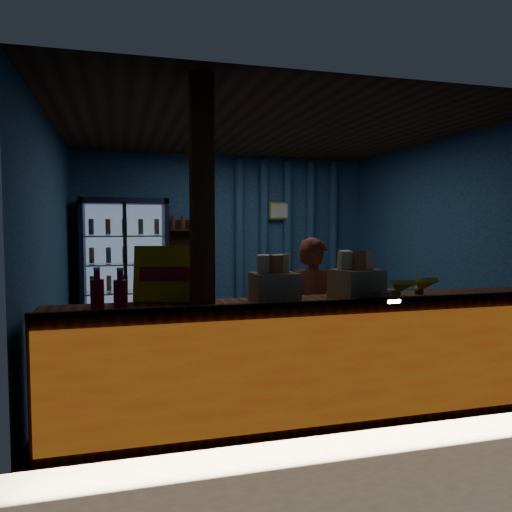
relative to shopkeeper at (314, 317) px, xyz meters
The scene contains 17 objects.
ground 1.53m from the shopkeeper, 92.09° to the left, with size 4.60×4.60×0.00m, color #515154.
room_walls 1.61m from the shopkeeper, 92.09° to the left, with size 4.60×4.60×4.60m.
counter 0.60m from the shopkeeper, 95.11° to the right, with size 4.40×0.57×0.99m.
support_post 1.36m from the shopkeeper, 153.70° to the right, with size 0.16×0.16×2.60m, color maroon.
beverage_cooler 3.65m from the shopkeeper, 116.03° to the left, with size 1.20×0.62×1.90m.
bottle_shelf 3.50m from the shopkeeper, 102.38° to the left, with size 0.50×0.28×1.60m.
curtain_folds 3.67m from the shopkeeper, 74.79° to the left, with size 1.74×0.14×2.50m.
framed_picture 3.69m from the shopkeeper, 76.95° to the left, with size 0.36×0.04×0.28m.
shopkeeper is the anchor object (origin of this frame).
green_chair 3.16m from the shopkeeper, 61.65° to the left, with size 0.66×0.68×0.62m, color #53A663.
side_table 2.86m from the shopkeeper, 73.91° to the left, with size 0.60×0.52×0.55m.
yellow_sign 1.43m from the shopkeeper, 166.17° to the right, with size 0.54×0.25×0.42m.
soda_bottles 1.90m from the shopkeeper, 160.30° to the right, with size 0.24×0.17×0.30m.
snack_box_left 0.70m from the shopkeeper, 77.98° to the right, with size 0.42×0.37×0.38m.
snack_box_centre 0.85m from the shopkeeper, 135.67° to the right, with size 0.34×0.29×0.36m.
pastry_tray 0.75m from the shopkeeper, 64.93° to the right, with size 0.44×0.44×0.07m.
banana_bunches 0.79m from the shopkeeper, 49.01° to the right, with size 0.81×0.31×0.18m.
Camera 1 is at (-1.64, -5.49, 1.54)m, focal length 35.00 mm.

